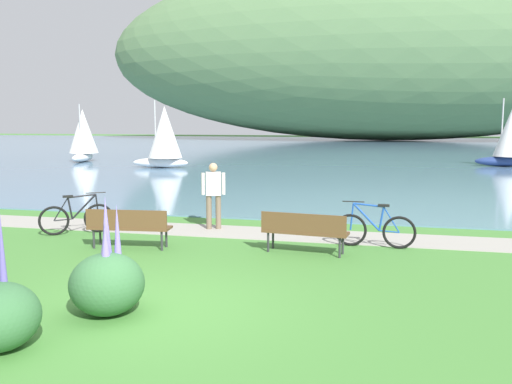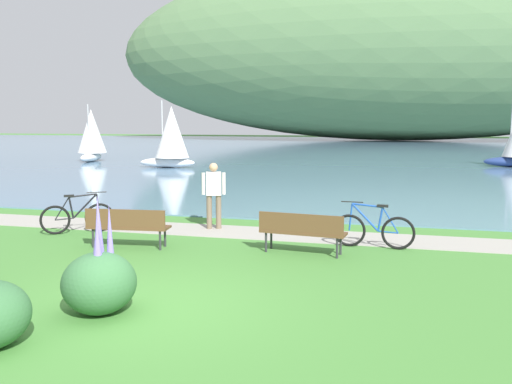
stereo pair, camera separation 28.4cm
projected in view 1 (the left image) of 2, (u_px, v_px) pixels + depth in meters
The scene contains 13 objects.
ground_plane at pixel (156, 307), 7.99m from camera, with size 200.00×200.00×0.00m, color #478438.
bay_water at pixel (350, 149), 53.61m from camera, with size 180.00×80.00×0.04m, color #5B7F9E.
distant_hillside at pixel (388, 48), 76.04m from camera, with size 83.76×28.00×26.12m, color #567A4C.
shoreline_path at pixel (247, 232), 13.34m from camera, with size 60.00×1.50×0.01m, color #A39E93.
park_bench_near_camera at pixel (129, 225), 11.61m from camera, with size 1.84×0.66×0.88m.
park_bench_further_along at pixel (304, 229), 11.15m from camera, with size 1.84×0.68×0.88m.
bicycle_leaning_near_bench at pixel (374, 229), 11.75m from camera, with size 1.77×0.13×1.01m.
bicycle_beside_path at pixel (77, 218), 13.17m from camera, with size 1.50×1.05×1.01m.
person_at_shoreline at pixel (213, 192), 13.66m from camera, with size 0.58×0.33×1.71m.
echium_bush_beside_closest at pixel (107, 282), 7.64m from camera, with size 1.06×1.06×1.70m.
sailboat_nearest_to_shore at pixel (83, 135), 36.54m from camera, with size 2.33×3.42×3.88m.
sailboat_mid_bay at pixel (511, 135), 32.35m from camera, with size 3.55×2.21×4.11m.
sailboat_toward_hillside at pixel (164, 136), 31.44m from camera, with size 3.43×2.17×3.95m.
Camera 1 is at (3.22, -7.15, 2.75)m, focal length 37.59 mm.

